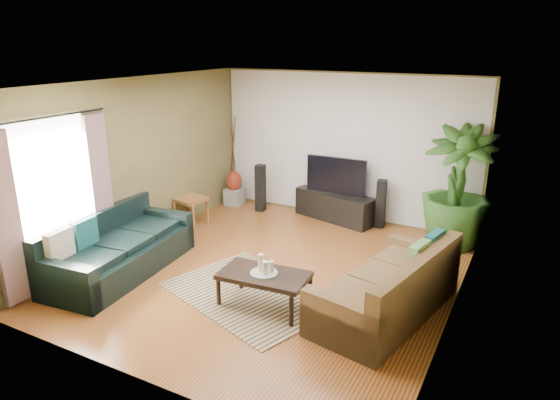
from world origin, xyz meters
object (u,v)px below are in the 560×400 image
Objects in this scene: sofa_right at (386,281)px; speaker_right at (381,204)px; vase at (234,181)px; speaker_left at (260,188)px; television at (336,175)px; tv_stand at (335,206)px; sofa_left at (120,245)px; side_table at (191,211)px; potted_plant at (457,187)px; pedestal at (235,197)px; coffee_table at (264,290)px.

speaker_right reaches higher than sofa_right.
speaker_left is at bearing -5.79° from vase.
speaker_left is (-1.49, -0.21, -0.40)m from television.
tv_stand is 2.17m from vase.
sofa_left is at bearing -104.29° from speaker_left.
television is 0.97m from speaker_right.
television reaches higher than tv_stand.
potted_plant is at bearing 16.52° from side_table.
vase is (-4.31, 0.07, -0.49)m from potted_plant.
sofa_left is 5.39× the size of vase.
pedestal is 0.65× the size of side_table.
vase is at bearing -112.66° from sofa_right.
sofa_right reaches higher than coffee_table.
tv_stand is (1.92, 3.53, -0.16)m from sofa_left.
side_table is at bearing -163.48° from potted_plant.
potted_plant reaches higher than pedestal.
speaker_left is at bearing -156.92° from tv_stand.
television is (-1.82, 2.84, 0.43)m from sofa_right.
side_table is at bearing -159.42° from speaker_right.
speaker_left reaches higher than sofa_right.
potted_plant is (4.07, 3.31, 0.57)m from sofa_left.
potted_plant is 4.34m from vase.
speaker_left is (0.42, 3.32, 0.04)m from sofa_left.
potted_plant is (2.16, -0.22, 0.73)m from tv_stand.
speaker_left reaches higher than speaker_right.
speaker_right is at bearing 0.00° from television.
sofa_right is (3.73, 0.68, 0.00)m from sofa_left.
side_table is (-0.71, -1.30, -0.20)m from speaker_left.
potted_plant is at bearing -15.20° from speaker_right.
speaker_left reaches higher than tv_stand.
potted_plant is at bearing -0.95° from pedestal.
side_table is (-0.05, -1.36, 0.09)m from pedestal.
potted_plant is at bearing 56.74° from coffee_table.
sofa_left is 3.40m from pedestal.
sofa_left is at bearing -118.51° from television.
sofa_left is 2.11× the size of coffee_table.
coffee_table is 3.28× the size of pedestal.
vase reaches higher than pedestal.
coffee_table is 3.23m from side_table.
potted_plant reaches higher than side_table.
side_table reaches higher than tv_stand.
coffee_table is 4.16m from vase.
vase reaches higher than side_table.
sofa_left reaches higher than pedestal.
potted_plant is (1.29, -0.22, 0.55)m from speaker_right.
speaker_left is (-1.90, 3.20, 0.23)m from coffee_table.
sofa_left reaches higher than tv_stand.
tv_stand is 1.36× the size of television.
television is (0.00, 0.00, 0.60)m from tv_stand.
speaker_left is at bearing 179.54° from speaker_right.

